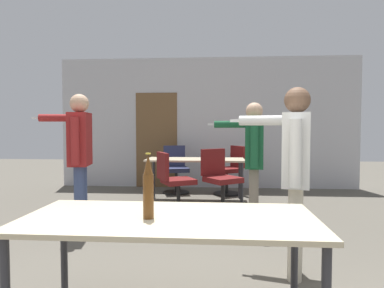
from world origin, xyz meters
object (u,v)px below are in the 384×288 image
beer_bottle (148,188)px  person_far_watching (79,148)px  office_chair_mid_tucked (176,171)px  person_center_tall (295,162)px  office_chair_far_right (174,183)px  office_chair_side_rolled (230,172)px  office_chair_far_left (220,182)px  person_near_casual (253,153)px

beer_bottle → person_far_watching: bearing=121.9°
office_chair_mid_tucked → person_center_tall: bearing=96.3°
person_center_tall → office_chair_far_right: 2.74m
office_chair_mid_tucked → beer_bottle: size_ratio=2.34×
office_chair_mid_tucked → person_far_watching: bearing=56.4°
person_center_tall → office_chair_side_rolled: bearing=21.1°
person_far_watching → office_chair_mid_tucked: person_far_watching is taller
person_center_tall → office_chair_far_left: bearing=29.7°
person_near_casual → office_chair_far_right: (-1.13, 0.90, -0.56)m
person_near_casual → person_center_tall: person_center_tall is taller
office_chair_far_right → office_chair_mid_tucked: 1.45m
person_center_tall → office_chair_side_rolled: person_center_tall is taller
person_near_casual → office_chair_side_rolled: bearing=10.4°
office_chair_far_right → office_chair_side_rolled: 1.65m
office_chair_mid_tucked → office_chair_side_rolled: (1.08, -0.08, 0.00)m
office_chair_far_left → beer_bottle: beer_bottle is taller
person_far_watching → beer_bottle: size_ratio=4.31×
office_chair_far_left → office_chair_side_rolled: (0.21, 1.37, -0.02)m
office_chair_side_rolled → office_chair_far_left: bearing=139.6°
office_chair_far_right → office_chair_mid_tucked: bearing=158.6°
person_far_watching → beer_bottle: 2.46m
person_center_tall → office_chair_side_rolled: size_ratio=1.75×
office_chair_far_left → office_chair_side_rolled: 1.39m
office_chair_far_left → office_chair_side_rolled: size_ratio=1.02×
person_center_tall → office_chair_far_left: size_ratio=1.71×
office_chair_far_left → beer_bottle: 3.35m
person_near_casual → person_center_tall: bearing=-166.4°
person_far_watching → person_center_tall: 2.62m
beer_bottle → person_center_tall: bearing=41.9°
office_chair_far_left → office_chair_mid_tucked: bearing=-95.8°
person_near_casual → office_chair_far_left: bearing=29.8°
office_chair_far_right → office_chair_side_rolled: size_ratio=0.97×
office_chair_far_right → beer_bottle: bearing=-22.7°
office_chair_far_right → office_chair_side_rolled: office_chair_side_rolled is taller
office_chair_far_right → office_chair_side_rolled: bearing=118.5°
office_chair_side_rolled → beer_bottle: size_ratio=2.36×
office_chair_mid_tucked → beer_bottle: 4.78m
person_far_watching → office_chair_side_rolled: person_far_watching is taller
person_near_casual → person_far_watching: bearing=103.1°
person_far_watching → person_near_casual: 2.18m
beer_bottle → office_chair_mid_tucked: bearing=95.1°
person_near_casual → office_chair_mid_tucked: 2.73m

